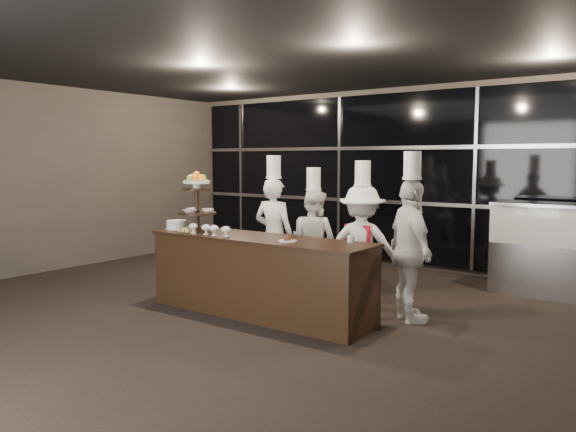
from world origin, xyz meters
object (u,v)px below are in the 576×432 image
Objects in this scene: chef_c at (362,246)px; chef_d at (410,249)px; chef_a at (274,234)px; layer_cake at (177,225)px; buffet_counter at (259,275)px; chef_b at (313,240)px; display_case at (552,245)px; display_stand at (197,197)px.

chef_d is at bearing -17.95° from chef_c.
chef_a is 1.04× the size of chef_c.
chef_c reaches higher than layer_cake.
chef_b is (-0.10, 1.29, 0.26)m from buffet_counter.
buffet_counter is 3.95m from display_case.
layer_cake is at bearing -171.14° from display_stand.
chef_a reaches higher than chef_c.
display_stand is 4.70m from display_case.
chef_c is at bearing 26.59° from layer_cake.
chef_c is (0.80, 1.01, 0.30)m from buffet_counter.
display_case reaches higher than layer_cake.
chef_b is at bearing 162.43° from chef_c.
chef_b is (0.41, 0.34, -0.09)m from chef_a.
chef_b is at bearing 47.77° from layer_cake.
chef_a is (-0.51, 0.95, 0.35)m from buffet_counter.
display_case is at bearing 38.00° from layer_cake.
chef_d is (1.54, 0.77, 0.35)m from buffet_counter.
chef_d is at bearing -114.86° from display_case.
layer_cake is 2.98m from chef_d.
display_stand is 2.48× the size of layer_cake.
layer_cake is 0.17× the size of chef_c.
display_case is 0.80× the size of chef_a.
chef_d reaches higher than display_stand.
chef_d is (2.05, -0.18, 0.00)m from chef_a.
chef_c is at bearing 29.33° from display_stand.
buffet_counter is 1.52× the size of chef_a.
layer_cake is at bearing -142.00° from display_case.
display_stand reaches higher than display_case.
chef_d is (1.64, -0.52, 0.10)m from chef_b.
chef_a is at bearing 118.27° from buffet_counter.
layer_cake is at bearing -128.79° from chef_a.
chef_c is at bearing -131.82° from display_case.
buffet_counter is 1.49× the size of chef_d.
chef_d is at bearing -5.12° from chef_a.
buffet_counter is at bearing -85.61° from chef_b.
layer_cake is 0.18× the size of chef_b.
chef_a is 2.06m from chef_d.
chef_d reaches higher than display_case.
buffet_counter is 3.81× the size of display_stand.
chef_b reaches higher than buffet_counter.
chef_c reaches higher than buffet_counter.
chef_d is at bearing 16.00° from layer_cake.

